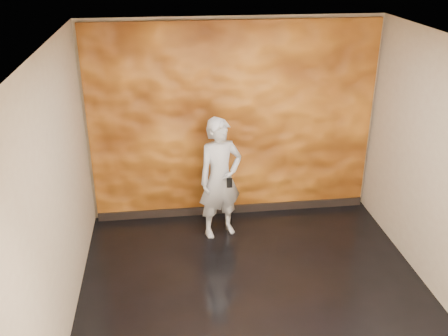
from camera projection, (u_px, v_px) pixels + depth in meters
room at (261, 186)px, 5.05m from camera, size 4.02×4.02×2.81m
feature_wall at (233, 123)px, 6.83m from camera, size 3.90×0.06×2.75m
baseboard at (233, 209)px, 7.34m from camera, size 3.90×0.04×0.12m
man at (220, 179)px, 6.52m from camera, size 0.70×0.57×1.65m
phone at (229, 183)px, 6.28m from camera, size 0.07×0.01×0.13m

